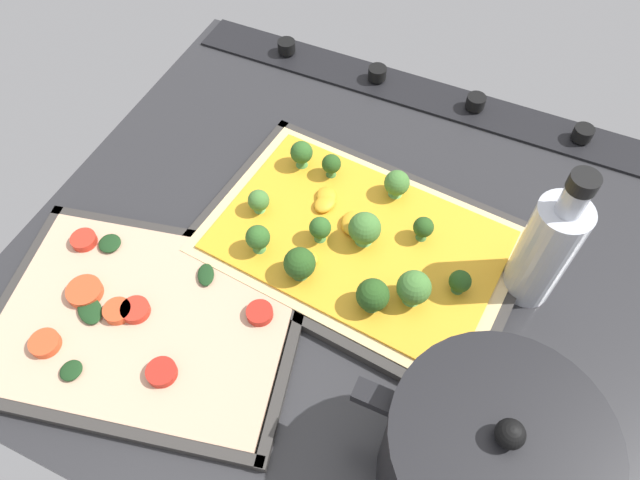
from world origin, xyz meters
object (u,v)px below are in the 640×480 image
at_px(broccoli_pizza, 357,241).
at_px(cooking_pot, 486,461).
at_px(baking_tray_front, 358,246).
at_px(oil_bottle, 546,249).
at_px(baking_tray_back, 146,322).
at_px(veggie_pizza_back, 142,318).

distance_m(broccoli_pizza, cooking_pot, 0.29).
bearing_deg(cooking_pot, baking_tray_front, -45.83).
xyz_separation_m(baking_tray_front, oil_bottle, (-0.20, -0.03, 0.08)).
bearing_deg(baking_tray_back, broccoli_pizza, -132.75).
relative_size(baking_tray_front, oil_bottle, 2.07).
distance_m(baking_tray_front, broccoli_pizza, 0.02).
bearing_deg(broccoli_pizza, oil_bottle, -170.43).
distance_m(baking_tray_back, cooking_pot, 0.39).
bearing_deg(cooking_pot, baking_tray_back, -1.65).
height_order(broccoli_pizza, oil_bottle, oil_bottle).
height_order(baking_tray_front, cooking_pot, cooking_pot).
relative_size(baking_tray_front, cooking_pot, 1.62).
xyz_separation_m(baking_tray_front, broccoli_pizza, (0.00, 0.00, 0.02)).
xyz_separation_m(baking_tray_back, oil_bottle, (-0.38, -0.23, 0.08)).
height_order(broccoli_pizza, baking_tray_back, broccoli_pizza).
xyz_separation_m(broccoli_pizza, cooking_pot, (-0.20, 0.20, 0.05)).
xyz_separation_m(veggie_pizza_back, cooking_pot, (-0.39, 0.01, 0.06)).
height_order(baking_tray_front, broccoli_pizza, broccoli_pizza).
bearing_deg(cooking_pot, broccoli_pizza, -45.02).
distance_m(cooking_pot, oil_bottle, 0.24).
relative_size(baking_tray_front, baking_tray_back, 1.05).
bearing_deg(oil_bottle, broccoli_pizza, 9.57).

